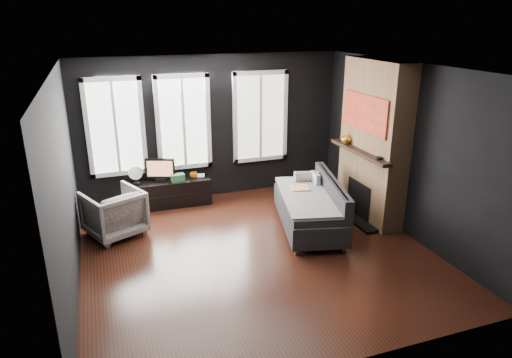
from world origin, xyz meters
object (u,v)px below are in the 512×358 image
object	(u,v)px
monitor	(160,168)
book	(196,171)
sofa	(309,204)
armchair	(114,211)
mantel_vase	(347,138)
mug	(194,175)
media_console	(172,193)

from	to	relation	value
monitor	book	xyz separation A→B (m)	(0.67, 0.04, -0.14)
sofa	armchair	bearing A→B (deg)	179.06
sofa	mantel_vase	world-z (taller)	mantel_vase
mug	book	world-z (taller)	book
mug	book	xyz separation A→B (m)	(0.07, 0.09, 0.03)
mug	mantel_vase	bearing A→B (deg)	-24.98
sofa	mug	bearing A→B (deg)	146.08
sofa	armchair	distance (m)	3.15
book	mantel_vase	size ratio (longest dim) A/B	1.02
armchair	mug	world-z (taller)	armchair
mug	mantel_vase	size ratio (longest dim) A/B	0.69
armchair	book	bearing A→B (deg)	-171.13
armchair	mantel_vase	world-z (taller)	mantel_vase
book	mantel_vase	distance (m)	2.84
sofa	mug	size ratio (longest dim) A/B	14.22
monitor	mantel_vase	xyz separation A→B (m)	(3.10, -1.22, 0.60)
mantel_vase	monitor	bearing A→B (deg)	158.48
media_console	book	bearing A→B (deg)	9.19
armchair	book	world-z (taller)	armchair
mug	book	bearing A→B (deg)	51.66
armchair	mantel_vase	xyz separation A→B (m)	(4.00, -0.26, 0.91)
media_console	mantel_vase	distance (m)	3.34
mug	sofa	bearing A→B (deg)	-47.71
armchair	mug	distance (m)	1.75
media_console	mug	distance (m)	0.52
mug	monitor	bearing A→B (deg)	174.64
media_console	book	xyz separation A→B (m)	(0.49, 0.07, 0.35)
monitor	mug	world-z (taller)	monitor
armchair	mantel_vase	bearing A→B (deg)	152.53
media_console	mug	size ratio (longest dim) A/B	10.28
sofa	media_console	distance (m)	2.64
monitor	media_console	bearing A→B (deg)	8.39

